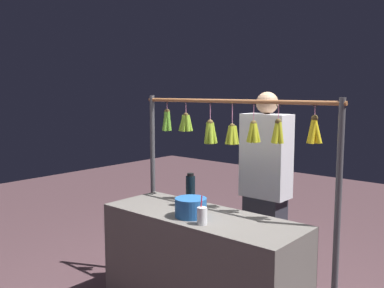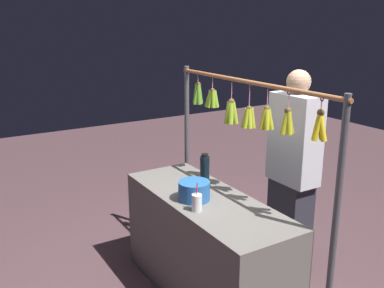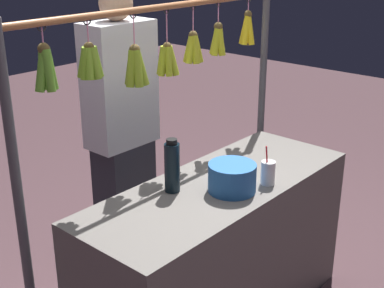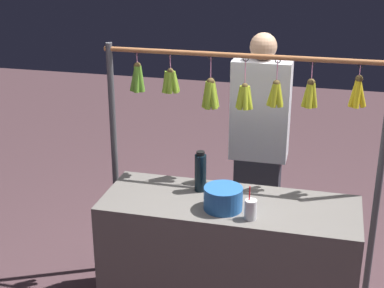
{
  "view_description": "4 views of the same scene",
  "coord_description": "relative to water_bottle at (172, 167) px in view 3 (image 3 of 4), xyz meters",
  "views": [
    {
      "loc": [
        -1.99,
        2.41,
        1.76
      ],
      "look_at": [
        0.09,
        0.0,
        1.36
      ],
      "focal_mm": 40.09,
      "sensor_mm": 36.0,
      "label": 1
    },
    {
      "loc": [
        -2.53,
        1.67,
        2.12
      ],
      "look_at": [
        0.21,
        0.0,
        1.2
      ],
      "focal_mm": 40.92,
      "sensor_mm": 36.0,
      "label": 2
    },
    {
      "loc": [
        1.93,
        1.5,
        1.99
      ],
      "look_at": [
        0.21,
        0.0,
        1.11
      ],
      "focal_mm": 50.12,
      "sensor_mm": 36.0,
      "label": 3
    },
    {
      "loc": [
        -0.55,
        3.12,
        2.43
      ],
      "look_at": [
        0.24,
        0.0,
        1.2
      ],
      "focal_mm": 53.35,
      "sensor_mm": 36.0,
      "label": 4
    }
  ],
  "objects": [
    {
      "name": "water_bottle",
      "position": [
        0.0,
        0.0,
        0.0
      ],
      "size": [
        0.08,
        0.08,
        0.27
      ],
      "color": "black",
      "rests_on": "market_counter"
    },
    {
      "name": "vendor_person",
      "position": [
        -0.28,
        -0.68,
        -0.1
      ],
      "size": [
        0.42,
        0.23,
        1.75
      ],
      "color": "#2D2D38",
      "rests_on": "ground"
    },
    {
      "name": "blue_bucket",
      "position": [
        -0.19,
        0.22,
        -0.06
      ],
      "size": [
        0.23,
        0.23,
        0.14
      ],
      "primitive_type": "cylinder",
      "color": "#2761AA",
      "rests_on": "market_counter"
    },
    {
      "name": "market_counter",
      "position": [
        -0.21,
        0.12,
        -0.55
      ],
      "size": [
        1.59,
        0.59,
        0.84
      ],
      "primitive_type": "cube",
      "color": "#66605B",
      "rests_on": "ground"
    },
    {
      "name": "drink_cup",
      "position": [
        -0.37,
        0.31,
        -0.07
      ],
      "size": [
        0.07,
        0.07,
        0.2
      ],
      "color": "silver",
      "rests_on": "market_counter"
    },
    {
      "name": "display_rack",
      "position": [
        -0.19,
        -0.24,
        0.28
      ],
      "size": [
        1.85,
        0.12,
        1.72
      ],
      "color": "#4C4C51",
      "rests_on": "ground"
    }
  ]
}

